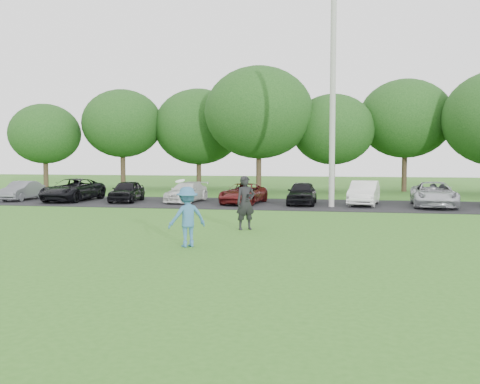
% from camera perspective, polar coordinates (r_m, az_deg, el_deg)
% --- Properties ---
extents(ground, '(100.00, 100.00, 0.00)m').
position_cam_1_polar(ground, '(15.44, -2.35, -5.71)').
color(ground, '#32671D').
rests_on(ground, ground).
extents(parking_lot, '(32.00, 6.50, 0.03)m').
position_cam_1_polar(parking_lot, '(28.17, 3.48, -1.28)').
color(parking_lot, black).
rests_on(parking_lot, ground).
extents(utility_pole, '(0.28, 0.28, 10.06)m').
position_cam_1_polar(utility_pole, '(26.83, 9.85, 9.13)').
color(utility_pole, '#A5A5A0').
rests_on(utility_pole, ground).
extents(frisbee_player, '(1.26, 1.17, 1.92)m').
position_cam_1_polar(frisbee_player, '(15.18, -5.66, -2.64)').
color(frisbee_player, '#336690').
rests_on(frisbee_player, ground).
extents(camera_bystander, '(0.81, 0.74, 1.87)m').
position_cam_1_polar(camera_bystander, '(18.54, 0.60, -1.17)').
color(camera_bystander, black).
rests_on(camera_bystander, ground).
extents(parked_cars, '(30.30, 4.68, 1.24)m').
position_cam_1_polar(parked_cars, '(28.00, 4.21, -0.09)').
color(parked_cars, slate).
rests_on(parked_cars, parking_lot).
extents(tree_row, '(42.39, 9.85, 8.64)m').
position_cam_1_polar(tree_row, '(37.72, 7.61, 7.47)').
color(tree_row, '#38281C').
rests_on(tree_row, ground).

